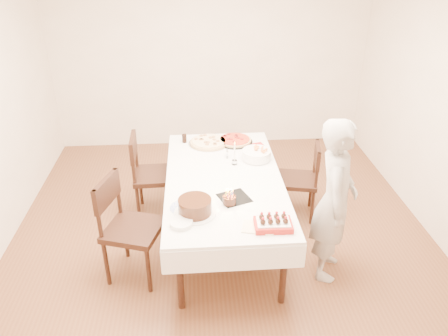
{
  "coord_description": "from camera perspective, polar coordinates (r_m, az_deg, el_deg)",
  "views": [
    {
      "loc": [
        -0.26,
        -3.7,
        2.89
      ],
      "look_at": [
        0.02,
        0.04,
        0.86
      ],
      "focal_mm": 35.0,
      "sensor_mm": 36.0,
      "label": 1
    }
  ],
  "objects": [
    {
      "name": "box_lid",
      "position": [
        3.63,
        4.49,
        -7.85
      ],
      "size": [
        0.29,
        0.23,
        0.02
      ],
      "primitive_type": "cube",
      "rotation": [
        0.0,
        0.0,
        -0.24
      ],
      "color": "beige",
      "rests_on": "dining_table"
    },
    {
      "name": "cola_glass",
      "position": [
        5.05,
        -5.2,
        3.87
      ],
      "size": [
        0.06,
        0.06,
        0.1
      ],
      "primitive_type": "cylinder",
      "rotation": [
        0.0,
        0.0,
        -0.05
      ],
      "color": "black",
      "rests_on": "dining_table"
    },
    {
      "name": "pizza_pepperoni",
      "position": [
        5.05,
        1.42,
        3.64
      ],
      "size": [
        0.53,
        0.53,
        0.04
      ],
      "primitive_type": "cylinder",
      "rotation": [
        0.0,
        0.0,
        0.37
      ],
      "color": "red",
      "rests_on": "dining_table"
    },
    {
      "name": "shaker_pair",
      "position": [
        4.68,
        0.43,
        1.75
      ],
      "size": [
        0.07,
        0.07,
        0.08
      ],
      "primitive_type": null,
      "rotation": [
        0.0,
        0.0,
        -0.01
      ],
      "color": "white",
      "rests_on": "dining_table"
    },
    {
      "name": "chair_left_savory",
      "position": [
        4.95,
        -8.99,
        -0.95
      ],
      "size": [
        0.52,
        0.52,
        0.98
      ],
      "primitive_type": null,
      "rotation": [
        0.0,
        0.0,
        3.17
      ],
      "color": "black",
      "rests_on": "floor"
    },
    {
      "name": "layer_cake",
      "position": [
        3.76,
        -3.82,
        -5.05
      ],
      "size": [
        0.47,
        0.47,
        0.14
      ],
      "primitive_type": "cylinder",
      "rotation": [
        0.0,
        0.0,
        -0.33
      ],
      "color": "#351A0D",
      "rests_on": "dining_table"
    },
    {
      "name": "strawberry_box",
      "position": [
        3.62,
        6.44,
        -7.24
      ],
      "size": [
        0.31,
        0.21,
        0.08
      ],
      "primitive_type": null,
      "rotation": [
        0.0,
        0.0,
        -0.03
      ],
      "color": "#A11812",
      "rests_on": "dining_table"
    },
    {
      "name": "china_plate",
      "position": [
        3.88,
        -5.35,
        -5.14
      ],
      "size": [
        0.29,
        0.29,
        0.01
      ],
      "primitive_type": "cylinder",
      "rotation": [
        0.0,
        0.0,
        0.29
      ],
      "color": "white",
      "rests_on": "dining_table"
    },
    {
      "name": "person",
      "position": [
        4.02,
        14.24,
        -4.18
      ],
      "size": [
        0.54,
        0.66,
        1.57
      ],
      "primitive_type": "imported",
      "rotation": [
        0.0,
        0.0,
        1.25
      ],
      "color": "#A9A49F",
      "rests_on": "floor"
    },
    {
      "name": "plate_stack",
      "position": [
        3.66,
        -5.59,
        -7.19
      ],
      "size": [
        0.24,
        0.24,
        0.04
      ],
      "primitive_type": "cylinder",
      "rotation": [
        0.0,
        0.0,
        -0.35
      ],
      "color": "white",
      "rests_on": "dining_table"
    },
    {
      "name": "pizza_white",
      "position": [
        5.01,
        -2.0,
        3.39
      ],
      "size": [
        0.6,
        0.6,
        0.04
      ],
      "primitive_type": "cylinder",
      "rotation": [
        0.0,
        0.0,
        -0.36
      ],
      "color": "beige",
      "rests_on": "dining_table"
    },
    {
      "name": "birthday_cake",
      "position": [
        3.87,
        0.7,
        -3.77
      ],
      "size": [
        0.15,
        0.15,
        0.13
      ],
      "primitive_type": "cylinder",
      "rotation": [
        0.0,
        0.0,
        -0.29
      ],
      "color": "#37170F",
      "rests_on": "dining_table"
    },
    {
      "name": "pasta_bowl",
      "position": [
        4.66,
        4.26,
        1.76
      ],
      "size": [
        0.34,
        0.34,
        0.1
      ],
      "primitive_type": "cylinder",
      "rotation": [
        0.0,
        0.0,
        -0.12
      ],
      "color": "white",
      "rests_on": "dining_table"
    },
    {
      "name": "cake_board",
      "position": [
        4.0,
        1.34,
        -3.94
      ],
      "size": [
        0.34,
        0.34,
        0.01
      ],
      "primitive_type": "cube",
      "rotation": [
        0.0,
        0.0,
        0.36
      ],
      "color": "black",
      "rests_on": "dining_table"
    },
    {
      "name": "floor",
      "position": [
        4.7,
        -0.16,
        -9.5
      ],
      "size": [
        5.0,
        5.0,
        0.0
      ],
      "primitive_type": "plane",
      "color": "brown",
      "rests_on": "ground"
    },
    {
      "name": "chair_left_dessert",
      "position": [
        4.09,
        -11.72,
        -7.87
      ],
      "size": [
        0.66,
        0.66,
        1.02
      ],
      "primitive_type": null,
      "rotation": [
        0.0,
        0.0,
        2.83
      ],
      "color": "black",
      "rests_on": "floor"
    },
    {
      "name": "wall_back",
      "position": [
        6.39,
        -1.83,
        14.49
      ],
      "size": [
        4.5,
        0.04,
        2.7
      ],
      "primitive_type": "cube",
      "color": "#F0E0CA",
      "rests_on": "floor"
    },
    {
      "name": "red_placemat",
      "position": [
        4.95,
        4.24,
        2.74
      ],
      "size": [
        0.26,
        0.26,
        0.01
      ],
      "primitive_type": "cube",
      "rotation": [
        0.0,
        0.0,
        0.3
      ],
      "color": "#B21E1E",
      "rests_on": "dining_table"
    },
    {
      "name": "chair_right_savory",
      "position": [
        4.95,
        9.56,
        -1.57
      ],
      "size": [
        0.54,
        0.54,
        0.89
      ],
      "primitive_type": null,
      "rotation": [
        0.0,
        0.0,
        -0.2
      ],
      "color": "black",
      "rests_on": "floor"
    },
    {
      "name": "taper_candle",
      "position": [
        4.51,
        1.39,
        1.98
      ],
      "size": [
        0.07,
        0.07,
        0.27
      ],
      "primitive_type": "cylinder",
      "rotation": [
        0.0,
        0.0,
        0.25
      ],
      "color": "white",
      "rests_on": "dining_table"
    },
    {
      "name": "dining_table",
      "position": [
        4.52,
        -0.0,
        -5.4
      ],
      "size": [
        1.77,
        2.39,
        0.75
      ],
      "primitive_type": "cube",
      "rotation": [
        0.0,
        0.0,
        -0.33
      ],
      "color": "white",
      "rests_on": "floor"
    }
  ]
}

